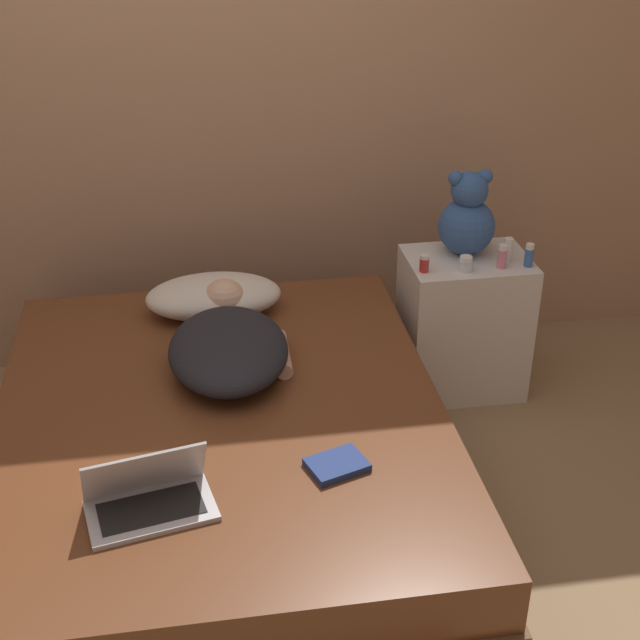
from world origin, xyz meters
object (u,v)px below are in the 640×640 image
at_px(teddy_bear, 467,218).
at_px(bottle_blue, 529,255).
at_px(person_lying, 229,344).
at_px(bottle_red, 424,264).
at_px(book, 337,465).
at_px(laptop, 149,496).
at_px(bottle_white, 508,250).
at_px(bottle_pink, 502,257).
at_px(bottle_clear, 466,264).
at_px(pillow, 214,296).

bearing_deg(teddy_bear, bottle_blue, -37.67).
distance_m(person_lying, bottle_red, 0.88).
bearing_deg(book, bottle_blue, 45.55).
bearing_deg(bottle_red, bottle_blue, -2.13).
distance_m(laptop, bottle_white, 1.85).
bearing_deg(bottle_red, bottle_white, 5.91).
bearing_deg(teddy_bear, bottle_pink, -57.88).
bearing_deg(bottle_clear, bottle_red, 173.06).
xyz_separation_m(laptop, teddy_bear, (1.31, 1.25, 0.26)).
relative_size(person_lying, bottle_red, 10.48).
height_order(person_lying, bottle_clear, bottle_clear).
distance_m(bottle_red, bottle_blue, 0.43).
bearing_deg(bottle_white, book, -130.76).
relative_size(person_lying, teddy_bear, 2.09).
height_order(pillow, bottle_clear, bottle_clear).
relative_size(pillow, person_lying, 0.71).
bearing_deg(bottle_blue, bottle_pink, 178.98).
distance_m(pillow, bottle_blue, 1.29).
height_order(bottle_pink, bottle_blue, bottle_pink).
relative_size(laptop, bottle_pink, 3.90).
distance_m(pillow, bottle_pink, 1.17).
bearing_deg(bottle_white, teddy_bear, 141.98).
bearing_deg(person_lying, bottle_blue, 16.06).
height_order(teddy_bear, bottle_white, teddy_bear).
relative_size(bottle_red, bottle_pink, 0.72).
xyz_separation_m(teddy_bear, bottle_red, (-0.22, -0.15, -0.12)).
relative_size(person_lying, laptop, 1.94).
xyz_separation_m(pillow, bottle_clear, (1.01, -0.08, 0.11)).
distance_m(bottle_white, bottle_blue, 0.09).
bearing_deg(bottle_pink, bottle_clear, -177.68).
distance_m(bottle_blue, book, 1.39).
relative_size(bottle_clear, bottle_red, 0.87).
relative_size(pillow, laptop, 1.38).
xyz_separation_m(bottle_white, bottle_blue, (0.07, -0.05, -0.00)).
bearing_deg(bottle_clear, person_lying, -162.25).
bearing_deg(bottle_white, bottle_red, -174.09).
height_order(pillow, bottle_red, bottle_red).
bearing_deg(bottle_pink, pillow, 176.18).
bearing_deg(person_lying, teddy_bear, 27.04).
height_order(pillow, bottle_blue, bottle_blue).
xyz_separation_m(bottle_clear, book, (-0.70, -0.98, -0.17)).
relative_size(person_lying, book, 3.70).
xyz_separation_m(bottle_white, bottle_red, (-0.36, -0.04, -0.02)).
height_order(bottle_white, bottle_pink, bottle_white).
relative_size(laptop, bottle_red, 5.40).
height_order(bottle_red, bottle_blue, bottle_blue).
xyz_separation_m(laptop, bottle_white, (1.46, 1.14, 0.15)).
relative_size(person_lying, bottle_blue, 7.82).
bearing_deg(person_lying, bottle_red, 24.09).
bearing_deg(bottle_red, teddy_bear, 35.12).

